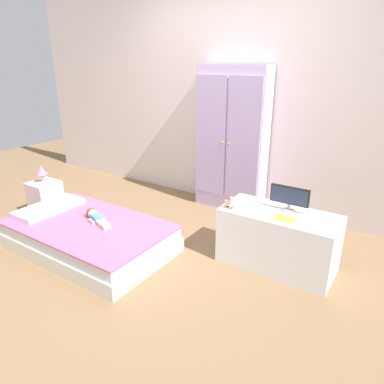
% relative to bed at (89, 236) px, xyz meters
% --- Properties ---
extents(ground_plane, '(10.00, 10.00, 0.02)m').
position_rel_bed_xyz_m(ground_plane, '(0.56, 0.22, -0.14)').
color(ground_plane, brown).
extents(back_wall, '(6.40, 0.05, 2.70)m').
position_rel_bed_xyz_m(back_wall, '(0.56, 1.80, 1.22)').
color(back_wall, silver).
rests_on(back_wall, ground_plane).
extents(bed, '(1.54, 0.92, 0.26)m').
position_rel_bed_xyz_m(bed, '(0.00, 0.00, 0.00)').
color(bed, silver).
rests_on(bed, ground_plane).
extents(pillow, '(0.32, 0.66, 0.05)m').
position_rel_bed_xyz_m(pillow, '(-0.57, -0.00, 0.16)').
color(pillow, silver).
rests_on(pillow, bed).
extents(doll, '(0.38, 0.19, 0.10)m').
position_rel_bed_xyz_m(doll, '(-0.01, 0.09, 0.17)').
color(doll, '#4C84C6').
rests_on(doll, bed).
extents(nightstand, '(0.30, 0.30, 0.40)m').
position_rel_bed_xyz_m(nightstand, '(-1.02, 0.26, 0.07)').
color(nightstand, silver).
rests_on(nightstand, ground_plane).
extents(table_lamp, '(0.13, 0.13, 0.19)m').
position_rel_bed_xyz_m(table_lamp, '(-1.02, 0.26, 0.40)').
color(table_lamp, '#B7B2AD').
rests_on(table_lamp, nightstand).
extents(wardrobe, '(0.82, 0.29, 1.65)m').
position_rel_bed_xyz_m(wardrobe, '(0.63, 1.62, 0.70)').
color(wardrobe, silver).
rests_on(wardrobe, ground_plane).
extents(tv_stand, '(0.96, 0.45, 0.50)m').
position_rel_bed_xyz_m(tv_stand, '(1.59, 0.69, 0.12)').
color(tv_stand, white).
rests_on(tv_stand, ground_plane).
extents(tv_monitor, '(0.33, 0.10, 0.21)m').
position_rel_bed_xyz_m(tv_monitor, '(1.63, 0.77, 0.50)').
color(tv_monitor, '#99999E').
rests_on(tv_monitor, tv_stand).
extents(rocking_horse_toy, '(0.09, 0.04, 0.11)m').
position_rel_bed_xyz_m(rocking_horse_toy, '(1.19, 0.54, 0.42)').
color(rocking_horse_toy, '#8E6642').
rests_on(rocking_horse_toy, tv_stand).
extents(book_yellow, '(0.16, 0.09, 0.01)m').
position_rel_bed_xyz_m(book_yellow, '(1.66, 0.59, 0.38)').
color(book_yellow, gold).
rests_on(book_yellow, tv_stand).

